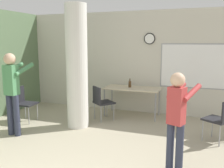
{
  "coord_description": "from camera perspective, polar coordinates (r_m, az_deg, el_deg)",
  "views": [
    {
      "loc": [
        1.54,
        -1.74,
        1.96
      ],
      "look_at": [
        0.04,
        2.37,
        1.22
      ],
      "focal_mm": 40.0,
      "sensor_mm": 36.0,
      "label": 1
    }
  ],
  "objects": [
    {
      "name": "person_playing_side",
      "position": [
        3.8,
        14.62,
        -6.9
      ],
      "size": [
        0.49,
        0.65,
        1.53
      ],
      "color": "#2D3347",
      "rests_on": "ground_plane"
    },
    {
      "name": "bottle_on_table",
      "position": [
        6.67,
        4.1,
        0.01
      ],
      "size": [
        0.07,
        0.07,
        0.24
      ],
      "color": "#4C3319",
      "rests_on": "folding_table"
    },
    {
      "name": "chair_mid_room",
      "position": [
        5.33,
        23.52,
        -7.05
      ],
      "size": [
        0.61,
        0.61,
        0.87
      ],
      "color": "#232328",
      "rests_on": "ground_plane"
    },
    {
      "name": "support_pillar",
      "position": [
        5.74,
        -8.04,
        3.87
      ],
      "size": [
        0.49,
        0.49,
        2.8
      ],
      "color": "silver",
      "rests_on": "ground_plane"
    },
    {
      "name": "chair_table_left",
      "position": [
        6.28,
        -2.41,
        -3.79
      ],
      "size": [
        0.62,
        0.62,
        0.87
      ],
      "color": "#232328",
      "rests_on": "ground_plane"
    },
    {
      "name": "chair_by_left_wall",
      "position": [
        6.57,
        -19.51,
        -3.74
      ],
      "size": [
        0.46,
        0.46,
        0.87
      ],
      "color": "#232328",
      "rests_on": "ground_plane"
    },
    {
      "name": "folding_table",
      "position": [
        6.64,
        4.64,
        -1.33
      ],
      "size": [
        1.48,
        0.7,
        0.77
      ],
      "color": "beige",
      "rests_on": "ground_plane"
    },
    {
      "name": "person_watching_back",
      "position": [
        5.58,
        -21.78,
        -0.79
      ],
      "size": [
        0.38,
        0.65,
        1.74
      ],
      "color": "#2D3347",
      "rests_on": "ground_plane"
    },
    {
      "name": "wall_back",
      "position": [
        6.99,
        7.49,
        4.88
      ],
      "size": [
        8.0,
        0.15,
        2.8
      ],
      "color": "beige",
      "rests_on": "ground_plane"
    }
  ]
}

